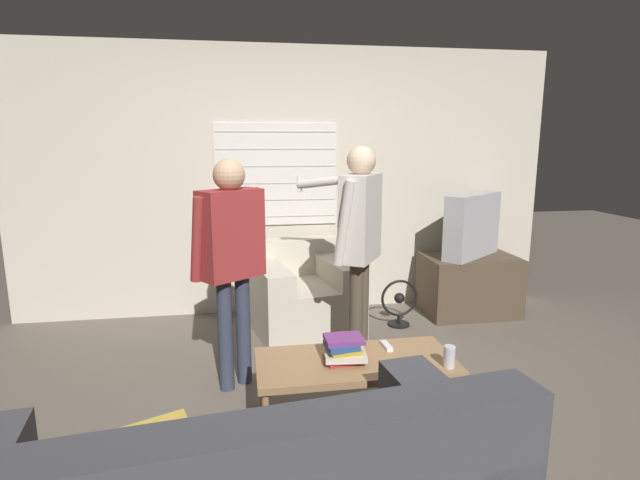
# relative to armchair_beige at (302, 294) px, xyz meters

# --- Properties ---
(ground_plane) EXTENTS (16.00, 16.00, 0.00)m
(ground_plane) POSITION_rel_armchair_beige_xyz_m (-0.06, -1.47, -0.32)
(ground_plane) COLOR #665B51
(wall_back) EXTENTS (5.20, 0.08, 2.55)m
(wall_back) POSITION_rel_armchair_beige_xyz_m (-0.06, 0.56, 0.96)
(wall_back) COLOR beige
(wall_back) RESTS_ON ground_plane
(armchair_beige) EXTENTS (1.03, 1.03, 0.77)m
(armchair_beige) POSITION_rel_armchair_beige_xyz_m (0.00, 0.00, 0.00)
(armchair_beige) COLOR beige
(armchair_beige) RESTS_ON ground_plane
(coffee_table) EXTENTS (1.16, 0.53, 0.43)m
(coffee_table) POSITION_rel_armchair_beige_xyz_m (0.11, -1.63, 0.07)
(coffee_table) COLOR #9E754C
(coffee_table) RESTS_ON ground_plane
(tv_stand) EXTENTS (0.88, 0.60, 0.57)m
(tv_stand) POSITION_rel_armchair_beige_xyz_m (1.67, 0.14, -0.03)
(tv_stand) COLOR #4C3D2D
(tv_stand) RESTS_ON ground_plane
(tv) EXTENTS (0.73, 0.63, 0.61)m
(tv) POSITION_rel_armchair_beige_xyz_m (1.67, 0.14, 0.56)
(tv) COLOR #B2B2B7
(tv) RESTS_ON tv_stand
(person_left_standing) EXTENTS (0.51, 0.79, 1.57)m
(person_left_standing) POSITION_rel_armchair_beige_xyz_m (-0.60, -0.99, 0.67)
(person_left_standing) COLOR #33384C
(person_left_standing) RESTS_ON ground_plane
(person_right_standing) EXTENTS (0.60, 0.76, 1.64)m
(person_right_standing) POSITION_rel_armchair_beige_xyz_m (0.31, -0.84, 0.72)
(person_right_standing) COLOR #4C4233
(person_right_standing) RESTS_ON ground_plane
(book_stack) EXTENTS (0.25, 0.20, 0.15)m
(book_stack) POSITION_rel_armchair_beige_xyz_m (0.04, -1.65, 0.18)
(book_stack) COLOR maroon
(book_stack) RESTS_ON coffee_table
(soda_can) EXTENTS (0.07, 0.07, 0.13)m
(soda_can) POSITION_rel_armchair_beige_xyz_m (0.61, -1.81, 0.17)
(soda_can) COLOR silver
(soda_can) RESTS_ON coffee_table
(spare_remote) EXTENTS (0.05, 0.13, 0.02)m
(spare_remote) POSITION_rel_armchair_beige_xyz_m (0.34, -1.50, 0.12)
(spare_remote) COLOR white
(spare_remote) RESTS_ON coffee_table
(floor_fan) EXTENTS (0.35, 0.20, 0.44)m
(floor_fan) POSITION_rel_armchair_beige_xyz_m (0.89, -0.08, -0.11)
(floor_fan) COLOR black
(floor_fan) RESTS_ON ground_plane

